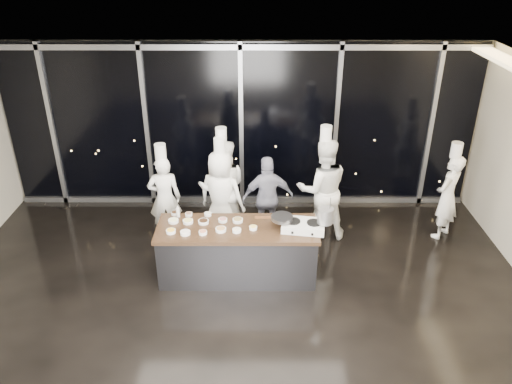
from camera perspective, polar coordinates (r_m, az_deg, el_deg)
ground at (r=7.41m, az=-2.31°, el=-13.64°), size 9.00×9.00×0.00m
room_shell at (r=6.17m, az=-1.06°, el=2.33°), size 9.02×7.02×3.21m
window_wall at (r=9.60m, az=-1.69°, el=7.44°), size 8.90×0.11×3.20m
demo_counter at (r=7.85m, az=-2.11°, el=-6.82°), size 2.46×0.86×0.90m
stove at (r=7.55m, az=5.43°, el=-3.85°), size 0.69×0.48×0.14m
frying_pan at (r=7.52m, az=2.93°, el=-2.95°), size 0.60×0.38×0.06m
stock_pot at (r=7.46m, az=7.93°, el=-2.68°), size 0.27×0.27×0.24m
prep_bowls at (r=7.67m, az=-5.94°, el=-3.64°), size 1.38×0.72×0.05m
squeeze_bottle at (r=7.92m, az=-8.92°, el=-2.20°), size 0.06×0.06×0.21m
chef_far_left at (r=8.81m, az=-10.40°, el=-0.57°), size 0.61×0.44×1.79m
chef_left at (r=8.66m, az=-3.99°, el=-0.35°), size 0.94×0.77×1.89m
chef_center at (r=8.79m, az=-3.81°, el=0.51°), size 0.91×0.74×2.01m
guest at (r=8.69m, az=1.36°, el=-0.70°), size 0.95×0.50×1.55m
chef_right at (r=8.72m, az=7.58°, el=0.37°), size 0.96×0.78×2.09m
chef_side at (r=9.32m, az=21.04°, el=-0.40°), size 0.67×0.67×1.80m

